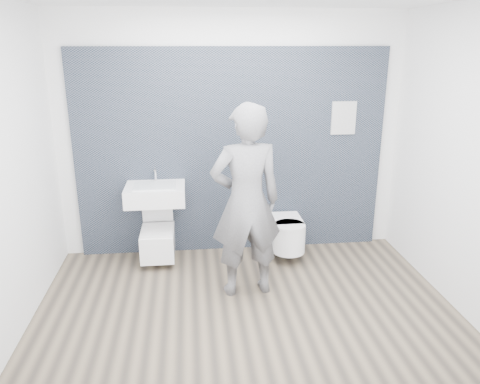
{
  "coord_description": "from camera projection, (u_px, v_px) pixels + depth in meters",
  "views": [
    {
      "loc": [
        -0.49,
        -3.86,
        2.44
      ],
      "look_at": [
        0.0,
        0.6,
        1.0
      ],
      "focal_mm": 35.0,
      "sensor_mm": 36.0,
      "label": 1
    }
  ],
  "objects": [
    {
      "name": "ground",
      "position": [
        247.0,
        311.0,
        4.45
      ],
      "size": [
        4.0,
        4.0,
        0.0
      ],
      "primitive_type": "plane",
      "color": "brown",
      "rests_on": "ground"
    },
    {
      "name": "room_shell",
      "position": [
        248.0,
        130.0,
        3.92
      ],
      "size": [
        4.0,
        4.0,
        4.0
      ],
      "color": "white",
      "rests_on": "ground"
    },
    {
      "name": "tile_wall",
      "position": [
        232.0,
        247.0,
        5.84
      ],
      "size": [
        3.6,
        0.06,
        2.4
      ],
      "primitive_type": "cube",
      "color": "black",
      "rests_on": "ground"
    },
    {
      "name": "washbasin",
      "position": [
        155.0,
        194.0,
        5.23
      ],
      "size": [
        0.66,
        0.49,
        0.49
      ],
      "color": "white",
      "rests_on": "ground"
    },
    {
      "name": "toilet_square",
      "position": [
        158.0,
        240.0,
        5.39
      ],
      "size": [
        0.37,
        0.54,
        0.72
      ],
      "color": "white",
      "rests_on": "ground"
    },
    {
      "name": "toilet_rounded",
      "position": [
        287.0,
        234.0,
        5.48
      ],
      "size": [
        0.38,
        0.64,
        0.34
      ],
      "color": "white",
      "rests_on": "ground"
    },
    {
      "name": "info_placard",
      "position": [
        335.0,
        244.0,
        5.94
      ],
      "size": [
        0.29,
        0.03,
        0.38
      ],
      "primitive_type": "cube",
      "color": "white",
      "rests_on": "ground"
    },
    {
      "name": "visitor",
      "position": [
        246.0,
        202.0,
        4.52
      ],
      "size": [
        0.76,
        0.55,
        1.93
      ],
      "primitive_type": "imported",
      "rotation": [
        0.0,
        0.0,
        3.27
      ],
      "color": "slate",
      "rests_on": "ground"
    }
  ]
}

